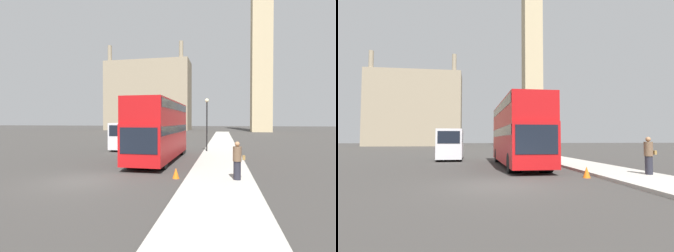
% 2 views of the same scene
% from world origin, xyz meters
% --- Properties ---
extents(ground_plane, '(300.00, 300.00, 0.00)m').
position_xyz_m(ground_plane, '(0.00, 0.00, 0.00)').
color(ground_plane, '#383533').
extents(sidewalk_strip, '(3.28, 120.00, 0.15)m').
position_xyz_m(sidewalk_strip, '(6.64, 0.00, 0.07)').
color(sidewalk_strip, '#ADA89E').
rests_on(sidewalk_strip, ground_plane).
extents(clock_tower, '(5.70, 5.87, 69.94)m').
position_xyz_m(clock_tower, '(17.06, 64.45, 35.83)').
color(clock_tower, tan).
rests_on(clock_tower, ground_plane).
extents(building_block_distant, '(27.84, 10.97, 27.70)m').
position_xyz_m(building_block_distant, '(-17.78, 73.38, 11.39)').
color(building_block_distant, gray).
rests_on(building_block_distant, ground_plane).
extents(red_double_decker_bus, '(2.54, 10.29, 4.40)m').
position_xyz_m(red_double_decker_bus, '(2.19, 7.45, 2.47)').
color(red_double_decker_bus, '#B71114').
rests_on(red_double_decker_bus, ground_plane).
extents(white_van, '(2.17, 5.43, 2.77)m').
position_xyz_m(white_van, '(-2.85, 14.09, 1.47)').
color(white_van, silver).
rests_on(white_van, ground_plane).
extents(pedestrian, '(0.56, 0.40, 1.82)m').
position_xyz_m(pedestrian, '(7.48, 1.23, 1.06)').
color(pedestrian, '#23232D').
rests_on(pedestrian, sidewalk_strip).
extents(street_lamp, '(0.36, 0.36, 4.90)m').
position_xyz_m(street_lamp, '(5.33, 12.98, 3.44)').
color(street_lamp, black).
rests_on(street_lamp, sidewalk_strip).
extents(traffic_cone, '(0.36, 0.36, 0.55)m').
position_xyz_m(traffic_cone, '(4.45, 1.57, 0.28)').
color(traffic_cone, orange).
rests_on(traffic_cone, ground_plane).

